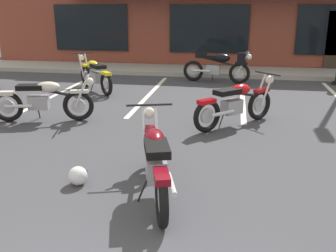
# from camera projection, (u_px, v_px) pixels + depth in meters

# --- Properties ---
(ground_plane) EXTENTS (80.00, 80.00, 0.00)m
(ground_plane) POSITION_uv_depth(u_px,v_px,m) (166.00, 160.00, 6.13)
(ground_plane) COLOR #3D3D42
(sidewalk_kerb) EXTENTS (22.00, 1.80, 0.14)m
(sidewalk_kerb) POSITION_uv_depth(u_px,v_px,m) (206.00, 71.00, 13.71)
(sidewalk_kerb) COLOR #A8A59E
(sidewalk_kerb) RESTS_ON ground_plane
(brick_storefront_building) EXTENTS (16.81, 6.86, 3.48)m
(brick_storefront_building) POSITION_uv_depth(u_px,v_px,m) (214.00, 18.00, 16.86)
(brick_storefront_building) COLOR brown
(brick_storefront_building) RESTS_ON ground_plane
(painted_stall_lines) EXTENTS (7.52, 4.80, 0.01)m
(painted_stall_lines) POSITION_uv_depth(u_px,v_px,m) (195.00, 96.00, 10.34)
(painted_stall_lines) COLOR silver
(painted_stall_lines) RESTS_ON ground_plane
(motorcycle_foreground_classic) EXTENTS (0.96, 2.05, 0.98)m
(motorcycle_foreground_classic) POSITION_uv_depth(u_px,v_px,m) (155.00, 161.00, 4.89)
(motorcycle_foreground_classic) COLOR black
(motorcycle_foreground_classic) RESTS_ON ground_plane
(motorcycle_red_sportbike) EXTENTS (2.10, 0.73, 0.98)m
(motorcycle_red_sportbike) POSITION_uv_depth(u_px,v_px,m) (220.00, 66.00, 11.90)
(motorcycle_red_sportbike) COLOR black
(motorcycle_red_sportbike) RESTS_ON ground_plane
(motorcycle_black_cruiser) EXTENTS (2.08, 0.86, 0.98)m
(motorcycle_black_cruiser) POSITION_uv_depth(u_px,v_px,m) (44.00, 99.00, 8.00)
(motorcycle_black_cruiser) COLOR black
(motorcycle_black_cruiser) RESTS_ON ground_plane
(motorcycle_silver_naked) EXTENTS (1.65, 1.66, 0.98)m
(motorcycle_silver_naked) POSITION_uv_depth(u_px,v_px,m) (236.00, 103.00, 7.71)
(motorcycle_silver_naked) COLOR black
(motorcycle_silver_naked) RESTS_ON ground_plane
(motorcycle_blue_standard) EXTENTS (1.60, 1.70, 0.98)m
(motorcycle_blue_standard) POSITION_uv_depth(u_px,v_px,m) (95.00, 74.00, 10.81)
(motorcycle_blue_standard) COLOR black
(motorcycle_blue_standard) RESTS_ON ground_plane
(helmet_on_pavement) EXTENTS (0.26, 0.26, 0.26)m
(helmet_on_pavement) POSITION_uv_depth(u_px,v_px,m) (78.00, 176.00, 5.25)
(helmet_on_pavement) COLOR silver
(helmet_on_pavement) RESTS_ON ground_plane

